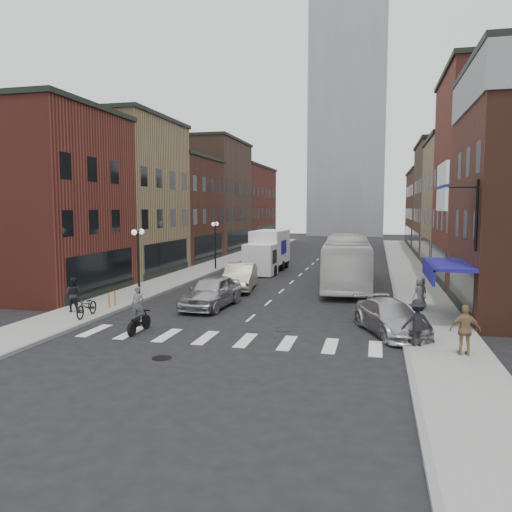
# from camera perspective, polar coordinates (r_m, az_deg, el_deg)

# --- Properties ---
(ground) EXTENTS (160.00, 160.00, 0.00)m
(ground) POSITION_cam_1_polar(r_m,az_deg,el_deg) (23.39, -1.22, -7.63)
(ground) COLOR black
(ground) RESTS_ON ground
(sidewalk_left) EXTENTS (3.00, 74.00, 0.15)m
(sidewalk_left) POSITION_cam_1_polar(r_m,az_deg,el_deg) (46.59, -4.40, -0.93)
(sidewalk_left) COLOR gray
(sidewalk_left) RESTS_ON ground
(sidewalk_right) EXTENTS (3.00, 74.00, 0.15)m
(sidewalk_right) POSITION_cam_1_polar(r_m,az_deg,el_deg) (44.41, 16.96, -1.48)
(sidewalk_right) COLOR gray
(sidewalk_right) RESTS_ON ground
(curb_left) EXTENTS (0.20, 74.00, 0.16)m
(curb_left) POSITION_cam_1_polar(r_m,az_deg,el_deg) (46.16, -2.62, -1.08)
(curb_left) COLOR gray
(curb_left) RESTS_ON ground
(curb_right) EXTENTS (0.20, 74.00, 0.16)m
(curb_right) POSITION_cam_1_polar(r_m,az_deg,el_deg) (44.35, 15.02, -1.53)
(curb_right) COLOR gray
(curb_right) RESTS_ON ground
(crosswalk_stripes) EXTENTS (12.00, 2.20, 0.01)m
(crosswalk_stripes) POSITION_cam_1_polar(r_m,az_deg,el_deg) (20.60, -3.38, -9.47)
(crosswalk_stripes) COLOR silver
(crosswalk_stripes) RESTS_ON ground
(bldg_left_near) EXTENTS (10.30, 9.20, 11.30)m
(bldg_left_near) POSITION_cam_1_polar(r_m,az_deg,el_deg) (33.72, -24.66, 5.60)
(bldg_left_near) COLOR maroon
(bldg_left_near) RESTS_ON ground
(bldg_left_mid_a) EXTENTS (10.30, 10.20, 12.30)m
(bldg_left_mid_a) POSITION_cam_1_polar(r_m,az_deg,el_deg) (41.61, -16.53, 6.46)
(bldg_left_mid_a) COLOR #9B7F55
(bldg_left_mid_a) RESTS_ON ground
(bldg_left_mid_b) EXTENTS (10.30, 10.20, 10.30)m
(bldg_left_mid_b) POSITION_cam_1_polar(r_m,az_deg,el_deg) (50.51, -10.78, 5.26)
(bldg_left_mid_b) COLOR #4E261B
(bldg_left_mid_b) RESTS_ON ground
(bldg_left_far_a) EXTENTS (10.30, 12.20, 13.30)m
(bldg_left_far_a) POSITION_cam_1_polar(r_m,az_deg,el_deg) (60.72, -6.50, 6.78)
(bldg_left_far_a) COLOR #4E3427
(bldg_left_far_a) RESTS_ON ground
(bldg_left_far_b) EXTENTS (10.30, 16.20, 11.30)m
(bldg_left_far_b) POSITION_cam_1_polar(r_m,az_deg,el_deg) (74.01, -2.74, 5.81)
(bldg_left_far_b) COLOR maroon
(bldg_left_far_b) RESTS_ON ground
(bldg_right_mid_b) EXTENTS (10.30, 10.20, 11.30)m
(bldg_right_mid_b) POSITION_cam_1_polar(r_m,az_deg,el_deg) (46.92, 24.99, 5.44)
(bldg_right_mid_b) COLOR #9B7F55
(bldg_right_mid_b) RESTS_ON ground
(bldg_right_far_a) EXTENTS (10.30, 12.20, 12.30)m
(bldg_right_far_a) POSITION_cam_1_polar(r_m,az_deg,el_deg) (57.75, 22.87, 5.95)
(bldg_right_far_a) COLOR #4E3427
(bldg_right_far_a) RESTS_ON ground
(bldg_right_far_b) EXTENTS (10.30, 16.20, 10.30)m
(bldg_right_far_b) POSITION_cam_1_polar(r_m,az_deg,el_deg) (71.60, 21.05, 5.06)
(bldg_right_far_b) COLOR #4E261B
(bldg_right_far_b) RESTS_ON ground
(awning_blue) EXTENTS (1.80, 5.00, 0.78)m
(awning_blue) POSITION_cam_1_polar(r_m,az_deg,el_deg) (24.86, 20.67, -1.06)
(awning_blue) COLOR navy
(awning_blue) RESTS_ON ground
(billboard_sign) EXTENTS (1.52, 3.00, 3.70)m
(billboard_sign) POSITION_cam_1_polar(r_m,az_deg,el_deg) (22.69, 20.73, 7.21)
(billboard_sign) COLOR black
(billboard_sign) RESTS_ON ground
(distant_tower) EXTENTS (14.00, 14.00, 50.00)m
(distant_tower) POSITION_cam_1_polar(r_m,az_deg,el_deg) (102.09, 10.53, 16.59)
(distant_tower) COLOR #9399A0
(distant_tower) RESTS_ON ground
(streetlamp_near) EXTENTS (0.32, 1.22, 4.11)m
(streetlamp_near) POSITION_cam_1_polar(r_m,az_deg,el_deg) (29.29, -13.31, 0.67)
(streetlamp_near) COLOR black
(streetlamp_near) RESTS_ON ground
(streetlamp_far) EXTENTS (0.32, 1.22, 4.11)m
(streetlamp_far) POSITION_cam_1_polar(r_m,az_deg,el_deg) (42.22, -4.68, 2.26)
(streetlamp_far) COLOR black
(streetlamp_far) RESTS_ON ground
(bike_rack) EXTENTS (0.08, 0.68, 0.80)m
(bike_rack) POSITION_cam_1_polar(r_m,az_deg,el_deg) (27.33, -16.14, -4.75)
(bike_rack) COLOR #D8590C
(bike_rack) RESTS_ON sidewalk_left
(box_truck) EXTENTS (2.58, 7.88, 3.40)m
(box_truck) POSITION_cam_1_polar(r_m,az_deg,el_deg) (41.49, 1.31, 0.51)
(box_truck) COLOR white
(box_truck) RESTS_ON ground
(motorcycle_rider) EXTENTS (0.56, 1.96, 1.99)m
(motorcycle_rider) POSITION_cam_1_polar(r_m,az_deg,el_deg) (21.99, -13.30, -6.15)
(motorcycle_rider) COLOR black
(motorcycle_rider) RESTS_ON ground
(transit_bus) EXTENTS (3.58, 12.58, 3.47)m
(transit_bus) POSITION_cam_1_polar(r_m,az_deg,el_deg) (34.24, 10.36, -0.57)
(transit_bus) COLOR silver
(transit_bus) RESTS_ON ground
(sedan_left_near) EXTENTS (2.41, 5.19, 1.72)m
(sedan_left_near) POSITION_cam_1_polar(r_m,az_deg,el_deg) (26.80, -5.13, -4.08)
(sedan_left_near) COLOR #B6B6BB
(sedan_left_near) RESTS_ON ground
(sedan_left_far) EXTENTS (2.47, 5.37, 1.71)m
(sedan_left_far) POSITION_cam_1_polar(r_m,az_deg,el_deg) (32.41, -1.85, -2.39)
(sedan_left_far) COLOR beige
(sedan_left_far) RESTS_ON ground
(curb_car) EXTENTS (3.64, 5.19, 1.40)m
(curb_car) POSITION_cam_1_polar(r_m,az_deg,el_deg) (22.01, 15.13, -6.81)
(curb_car) COLOR #B7B6BB
(curb_car) RESTS_ON ground
(parked_bicycle) EXTENTS (0.88, 2.00, 1.02)m
(parked_bicycle) POSITION_cam_1_polar(r_m,az_deg,el_deg) (25.18, -18.76, -5.45)
(parked_bicycle) COLOR black
(parked_bicycle) RESTS_ON sidewalk_left
(ped_left_solo) EXTENTS (0.88, 0.56, 1.72)m
(ped_left_solo) POSITION_cam_1_polar(r_m,az_deg,el_deg) (26.57, -20.16, -4.15)
(ped_left_solo) COLOR black
(ped_left_solo) RESTS_ON sidewalk_left
(ped_right_a) EXTENTS (1.23, 0.76, 1.77)m
(ped_right_a) POSITION_cam_1_polar(r_m,az_deg,el_deg) (19.83, 17.94, -7.25)
(ped_right_a) COLOR black
(ped_right_a) RESTS_ON sidewalk_right
(ped_right_b) EXTENTS (1.10, 0.62, 1.79)m
(ped_right_b) POSITION_cam_1_polar(r_m,az_deg,el_deg) (19.19, 22.80, -7.81)
(ped_right_b) COLOR #916F4A
(ped_right_b) RESTS_ON sidewalk_right
(ped_right_c) EXTENTS (0.96, 0.88, 1.65)m
(ped_right_c) POSITION_cam_1_polar(r_m,az_deg,el_deg) (26.91, 18.27, -4.05)
(ped_right_c) COLOR #595B60
(ped_right_c) RESTS_ON sidewalk_right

